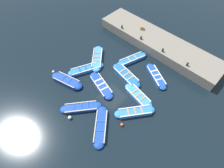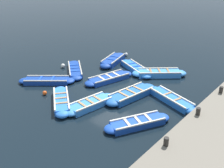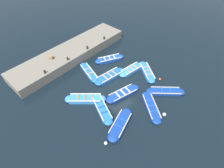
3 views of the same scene
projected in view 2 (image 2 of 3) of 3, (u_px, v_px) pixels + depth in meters
The scene contains 18 objects.
ground_plane at pixel (115, 87), 17.01m from camera, with size 120.00×120.00×0.00m, color black.
boat_alongside at pixel (113, 60), 20.95m from camera, with size 1.79×3.63×0.46m.
boat_outer_left at pixel (136, 68), 19.48m from camera, with size 3.83×2.29×0.39m.
boat_centre at pixel (131, 94), 15.69m from camera, with size 1.52×3.90×0.43m.
boat_end_of_row at pixel (159, 73), 18.56m from camera, with size 3.46×3.24×0.45m.
boat_near_quay at pixel (109, 78), 17.88m from camera, with size 1.80×3.81×0.37m.
boat_far_corner at pixel (75, 70), 19.26m from camera, with size 3.38×2.93×0.37m.
boat_bow_out at pixel (172, 99), 15.15m from camera, with size 3.66×1.76×0.41m.
boat_broadside at pixel (61, 101), 14.97m from camera, with size 3.32×2.77×0.43m.
boat_inner_gap at pixel (47, 81), 17.54m from camera, with size 3.40×3.06×0.37m.
boat_outer_right at pixel (90, 104), 14.66m from camera, with size 1.38×3.46×0.40m.
boat_stern_in at pixel (138, 123), 12.99m from camera, with size 2.34×3.48×0.38m.
bollard_mid_north at pixel (221, 90), 13.85m from camera, with size 0.20×0.20×0.35m, color black.
bollard_mid_south at pixel (198, 111), 11.88m from camera, with size 0.20×0.20×0.35m, color black.
bollard_south at pixel (166, 142), 9.91m from camera, with size 0.20×0.20×0.35m, color black.
buoy_orange_near at pixel (126, 54), 22.46m from camera, with size 0.28×0.28×0.28m, color silver.
buoy_yellow_far at pixel (45, 93), 15.97m from camera, with size 0.27×0.27×0.27m, color #E05119.
buoy_white_drifting at pixel (63, 66), 19.98m from camera, with size 0.32×0.32×0.32m, color silver.
Camera 2 is at (-9.77, 11.73, 7.49)m, focal length 42.00 mm.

